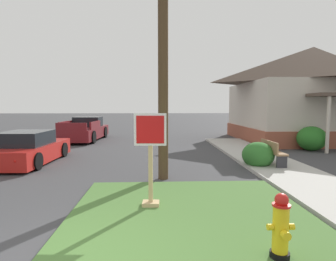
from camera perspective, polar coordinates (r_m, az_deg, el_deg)
The scene contains 12 objects.
grass_corner_patch at distance 5.71m, azimuth 4.73°, elevation -17.32°, with size 4.82×4.82×0.08m, color #477033.
sidewalk_strip at distance 10.50m, azimuth 21.83°, elevation -7.12°, with size 2.20×16.41×0.12m, color #B2AFA8.
fire_hydrant at distance 4.40m, azimuth 22.20°, elevation -17.99°, with size 0.38×0.34×0.93m.
stop_sign at distance 5.92m, azimuth -3.62°, elevation -6.64°, with size 0.68×0.30×1.98m.
manhole_cover at distance 7.02m, azimuth -11.49°, elevation -13.35°, with size 0.70×0.70×0.02m, color black.
parked_sedan_red at distance 12.02m, azimuth -26.83°, elevation -3.46°, with size 2.03×4.14×1.25m.
pickup_truck_maroon at distance 18.65m, azimuth -16.65°, elevation -0.03°, with size 2.22×5.14×1.48m.
street_bench at distance 10.68m, azimuth 20.66°, elevation -4.03°, with size 0.42×1.44×0.85m.
utility_pole at distance 8.79m, azimuth -1.04°, elevation 24.71°, with size 1.50×0.30×10.00m.
corner_house at distance 20.12m, azimuth 27.51°, elevation 6.90°, with size 9.36×9.03×5.93m.
shrub_near_porch at distance 15.43m, azimuth 27.47°, elevation -1.47°, with size 1.39×1.39×1.21m, color #286C23.
shrub_by_curb at distance 10.48m, azimuth 18.06°, elevation -4.79°, with size 1.14×1.14×0.92m, color #2F6D2B.
Camera 1 is at (1.26, -3.56, 2.22)m, focal length 29.60 mm.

